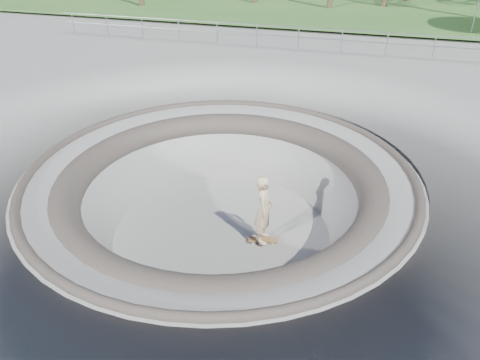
% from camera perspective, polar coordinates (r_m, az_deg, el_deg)
% --- Properties ---
extents(ground, '(180.00, 180.00, 0.00)m').
position_cam_1_polar(ground, '(12.27, -2.40, 0.89)').
color(ground, gray).
rests_on(ground, ground).
extents(skate_bowl, '(14.00, 14.00, 4.10)m').
position_cam_1_polar(skate_bowl, '(13.27, -2.23, -5.99)').
color(skate_bowl, gray).
rests_on(skate_bowl, ground).
extents(distant_hills, '(103.20, 45.00, 28.60)m').
position_cam_1_polar(distant_hills, '(68.55, 16.61, 18.38)').
color(distant_hills, brown).
rests_on(distant_hills, ground).
extents(safety_railing, '(25.00, 0.06, 1.03)m').
position_cam_1_polar(safety_railing, '(23.01, 7.13, 16.83)').
color(safety_railing, gray).
rests_on(safety_railing, ground).
extents(skateboard, '(0.84, 0.40, 0.08)m').
position_cam_1_polar(skateboard, '(12.89, 2.81, -7.31)').
color(skateboard, olive).
rests_on(skateboard, ground).
extents(skater, '(0.57, 0.78, 1.99)m').
position_cam_1_polar(skater, '(12.29, 2.93, -3.58)').
color(skater, '#D7B98B').
rests_on(skater, skateboard).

